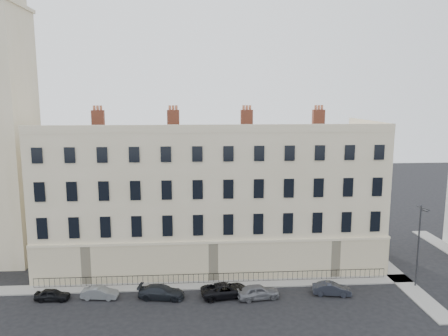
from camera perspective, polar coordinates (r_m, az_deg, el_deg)
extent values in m
plane|color=black|center=(40.99, 7.85, -17.55)|extent=(160.00, 160.00, 0.00)
cube|color=beige|center=(48.97, -1.76, -3.58)|extent=(36.00, 12.00, 15.00)
cube|color=beige|center=(44.81, -1.40, -12.22)|extent=(36.10, 0.18, 4.00)
cube|color=beige|center=(54.28, 17.94, -8.76)|extent=(0.18, 12.10, 4.00)
cube|color=beige|center=(41.98, -1.49, 5.15)|extent=(36.00, 0.35, 0.80)
cube|color=beige|center=(51.70, 18.47, 5.49)|extent=(0.35, 12.00, 0.80)
cube|color=brown|center=(48.79, -16.12, 6.10)|extent=(1.30, 0.70, 2.00)
cube|color=brown|center=(47.78, -6.64, 6.34)|extent=(1.30, 0.70, 2.00)
cube|color=brown|center=(48.10, 2.98, 6.41)|extent=(1.30, 0.70, 2.00)
cube|color=brown|center=(49.72, 12.23, 6.31)|extent=(1.30, 0.70, 2.00)
cube|color=gray|center=(44.73, -6.64, -15.02)|extent=(48.00, 2.00, 0.12)
cube|color=gray|center=(51.84, 20.48, -12.06)|extent=(2.00, 24.00, 0.12)
cube|color=black|center=(44.70, -1.36, -13.63)|extent=(35.00, 0.04, 0.04)
cube|color=black|center=(45.07, -1.36, -14.68)|extent=(35.00, 0.04, 0.04)
imported|color=black|center=(44.45, -21.51, -15.15)|extent=(3.20, 1.44, 1.07)
imported|color=slate|center=(43.42, -15.91, -15.41)|extent=(3.48, 1.55, 1.11)
imported|color=black|center=(42.30, -8.17, -15.73)|extent=(4.49, 2.40, 1.24)
imported|color=black|center=(42.19, 0.22, -15.66)|extent=(4.90, 2.88, 1.28)
imported|color=slate|center=(41.93, 4.47, -15.81)|extent=(4.13, 2.13, 1.34)
imported|color=#22252E|center=(43.74, 13.88, -15.08)|extent=(3.72, 1.83, 1.17)
cylinder|color=#313236|center=(46.82, 24.02, -9.35)|extent=(0.16, 0.16, 8.23)
cylinder|color=#313236|center=(45.06, 24.58, -4.79)|extent=(0.48, 1.52, 0.10)
cube|color=#313236|center=(44.40, 24.80, -5.08)|extent=(0.31, 0.54, 0.12)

